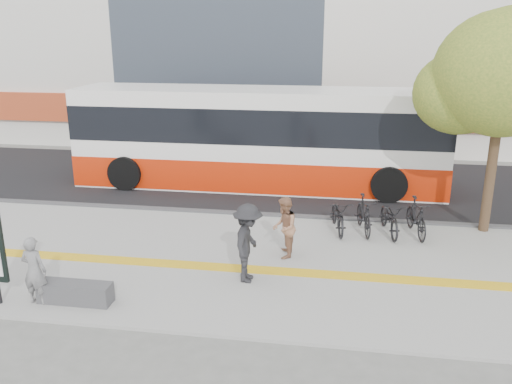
% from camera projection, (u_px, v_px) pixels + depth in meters
% --- Properties ---
extents(ground, '(120.00, 120.00, 0.00)m').
position_uv_depth(ground, '(206.00, 288.00, 12.36)').
color(ground, '#60605C').
rests_on(ground, ground).
extents(sidewalk, '(40.00, 7.00, 0.08)m').
position_uv_depth(sidewalk, '(220.00, 260.00, 13.76)').
color(sidewalk, gray).
rests_on(sidewalk, ground).
extents(tactile_strip, '(40.00, 0.45, 0.01)m').
position_uv_depth(tactile_strip, '(216.00, 267.00, 13.28)').
color(tactile_strip, yellow).
rests_on(tactile_strip, sidewalk).
extents(street, '(40.00, 8.00, 0.06)m').
position_uv_depth(street, '(262.00, 182.00, 20.85)').
color(street, black).
rests_on(street, ground).
extents(curb, '(40.00, 0.25, 0.14)m').
position_uv_depth(curb, '(244.00, 214.00, 17.06)').
color(curb, '#3D3E40').
rests_on(curb, ground).
extents(bench, '(1.60, 0.45, 0.45)m').
position_uv_depth(bench, '(75.00, 293.00, 11.53)').
color(bench, '#3D3E40').
rests_on(bench, sidewalk).
extents(street_tree, '(4.40, 3.80, 6.31)m').
position_uv_depth(street_tree, '(502.00, 76.00, 14.51)').
color(street_tree, '#3B271A').
rests_on(street_tree, sidewalk).
extents(bus, '(13.53, 3.21, 3.60)m').
position_uv_depth(bus, '(258.00, 141.00, 19.88)').
color(bus, white).
rests_on(bus, street).
extents(bicycle_row, '(3.08, 1.93, 1.08)m').
position_uv_depth(bicycle_row, '(376.00, 216.00, 15.36)').
color(bicycle_row, black).
rests_on(bicycle_row, sidewalk).
extents(seated_woman, '(0.58, 0.40, 1.53)m').
position_uv_depth(seated_woman, '(34.00, 270.00, 11.34)').
color(seated_woman, black).
rests_on(seated_woman, sidewalk).
extents(pedestrian_tan, '(0.64, 0.81, 1.61)m').
position_uv_depth(pedestrian_tan, '(284.00, 227.00, 13.67)').
color(pedestrian_tan, '#9B6B50').
rests_on(pedestrian_tan, sidewalk).
extents(pedestrian_dark, '(0.75, 1.24, 1.88)m').
position_uv_depth(pedestrian_dark, '(248.00, 243.00, 12.32)').
color(pedestrian_dark, black).
rests_on(pedestrian_dark, sidewalk).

